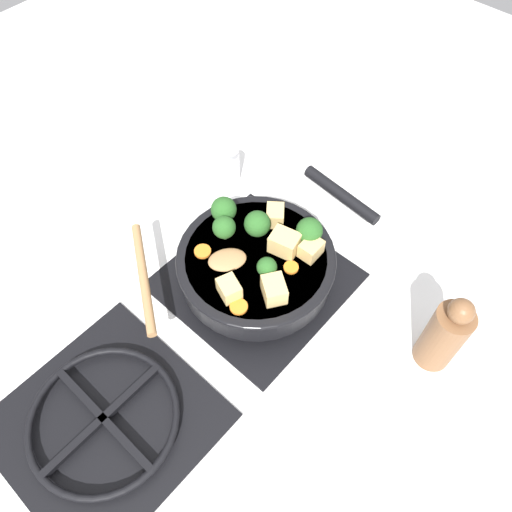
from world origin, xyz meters
The scene contains 21 objects.
ground_plane centered at (0.00, 0.00, 0.00)m, with size 2.40×2.40×0.00m, color white.
front_burner_grate centered at (0.00, 0.00, 0.01)m, with size 0.31×0.31×0.03m.
rear_burner_grate centered at (0.00, 0.36, 0.01)m, with size 0.31×0.31×0.03m.
skillet_pan centered at (0.00, 0.00, 0.06)m, with size 0.29×0.39×0.06m.
wooden_spoon centered at (0.07, 0.11, 0.09)m, with size 0.22×0.23×0.02m.
tofu_cube_center_large centered at (0.03, -0.08, 0.10)m, with size 0.04×0.03×0.03m, color #DBB770.
tofu_cube_near_handle centered at (-0.07, -0.07, 0.10)m, with size 0.04×0.03×0.03m, color #DBB770.
tofu_cube_east_chunk centered at (-0.02, 0.09, 0.10)m, with size 0.04×0.03×0.03m, color #DBB770.
tofu_cube_west_chunk centered at (-0.03, -0.04, 0.10)m, with size 0.05×0.04×0.04m, color #DBB770.
tofu_cube_back_piece centered at (-0.08, 0.04, 0.10)m, with size 0.05×0.04×0.04m, color #DBB770.
broccoli_floret_near_spoon centered at (0.10, -0.02, 0.11)m, with size 0.05×0.05×0.05m.
broccoli_floret_center_top centered at (-0.04, 0.02, 0.11)m, with size 0.03×0.03×0.04m.
broccoli_floret_east_rim centered at (-0.05, -0.09, 0.11)m, with size 0.05×0.05×0.05m.
broccoli_floret_west_rim centered at (0.07, 0.01, 0.11)m, with size 0.04×0.04×0.05m.
broccoli_floret_north_edge centered at (0.03, -0.04, 0.11)m, with size 0.05×0.05×0.05m.
carrot_slice_orange_thin centered at (-0.06, -0.02, 0.09)m, with size 0.03×0.03×0.01m, color orange.
carrot_slice_near_center centered at (0.08, 0.06, 0.09)m, with size 0.03×0.03×0.01m, color orange.
carrot_slice_edge_slice centered at (-0.03, 0.00, 0.09)m, with size 0.02×0.02×0.01m, color orange.
carrot_slice_under_broccoli centered at (-0.05, 0.10, 0.09)m, with size 0.03×0.03×0.01m, color orange.
pepper_mill centered at (-0.33, -0.09, 0.08)m, with size 0.06×0.06×0.18m.
salt_shaker centered at (0.21, -0.16, 0.04)m, with size 0.04×0.04×0.09m.
Camera 1 is at (-0.34, 0.38, 0.81)m, focal length 35.00 mm.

